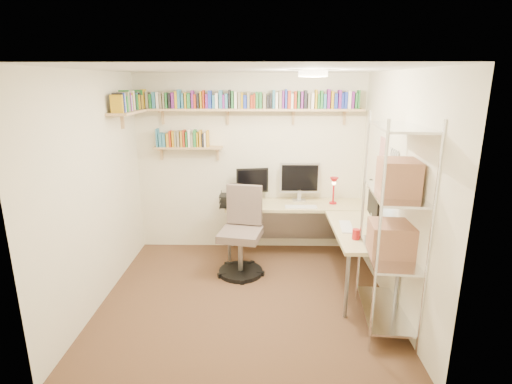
# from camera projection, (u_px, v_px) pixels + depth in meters

# --- Properties ---
(ground) EXTENTS (3.20, 3.20, 0.00)m
(ground) POSITION_uv_depth(u_px,v_px,m) (246.00, 297.00, 4.57)
(ground) COLOR #4D2D21
(ground) RESTS_ON ground
(room_shell) EXTENTS (3.24, 3.04, 2.52)m
(room_shell) POSITION_uv_depth(u_px,v_px,m) (245.00, 165.00, 4.15)
(room_shell) COLOR #F0E5C3
(room_shell) RESTS_ON ground
(wall_shelves) EXTENTS (3.12, 1.09, 0.80)m
(wall_shelves) POSITION_uv_depth(u_px,v_px,m) (218.00, 109.00, 5.28)
(wall_shelves) COLOR tan
(wall_shelves) RESTS_ON ground
(corner_desk) EXTENTS (2.00, 1.95, 1.30)m
(corner_desk) POSITION_uv_depth(u_px,v_px,m) (301.00, 210.00, 5.28)
(corner_desk) COLOR #C9B482
(corner_desk) RESTS_ON ground
(office_chair) EXTENTS (0.60, 0.61, 1.12)m
(office_chair) POSITION_uv_depth(u_px,v_px,m) (242.00, 238.00, 5.06)
(office_chair) COLOR black
(office_chair) RESTS_ON ground
(wire_rack) EXTENTS (0.52, 0.95, 2.11)m
(wire_rack) POSITION_uv_depth(u_px,v_px,m) (394.00, 215.00, 3.73)
(wire_rack) COLOR silver
(wire_rack) RESTS_ON ground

